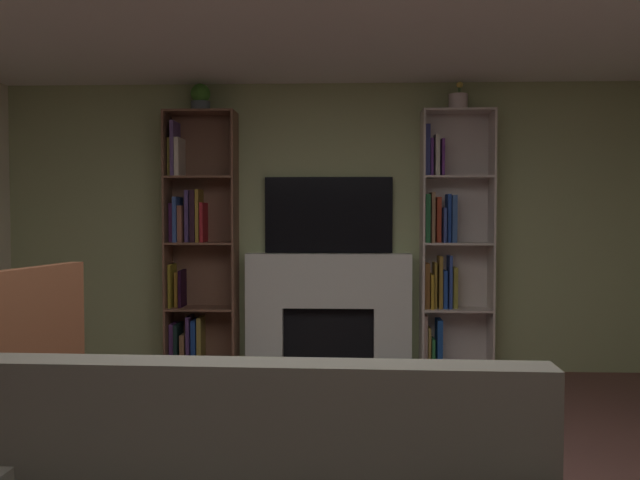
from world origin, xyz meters
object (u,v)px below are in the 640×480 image
Objects in this scene: fireplace at (328,311)px; tv at (329,215)px; bookshelf_left at (195,251)px; potted_plant at (201,98)px; bookshelf_right at (448,248)px; vase_with_flowers at (458,101)px.

tv is (0.00, 0.07, 0.84)m from fireplace.
bookshelf_left is 1.32m from potted_plant.
tv is at bearing 4.06° from bookshelf_left.
potted_plant is at bearing -178.60° from bookshelf_right.
potted_plant is 2.20m from vase_with_flowers.
vase_with_flowers reaches higher than bookshelf_left.
potted_plant is 1.00× the size of vase_with_flowers.
vase_with_flowers is at bearing -35.86° from bookshelf_right.
potted_plant reaches higher than bookshelf_left.
bookshelf_right is at bearing 1.40° from potted_plant.
fireplace is 1.28m from bookshelf_left.
bookshelf_right is at bearing -3.80° from tv.
vase_with_flowers reaches higher than fireplace.
fireplace is at bearing 0.71° from bookshelf_left.
fireplace is 0.84m from tv.
bookshelf_left reaches higher than fireplace.
bookshelf_left is at bearing -179.62° from bookshelf_right.
potted_plant reaches higher than fireplace.
tv is 4.74× the size of vase_with_flowers.
tv is at bearing 90.00° from fireplace.
bookshelf_left is at bearing 179.06° from vase_with_flowers.
potted_plant is at bearing -177.31° from fireplace.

